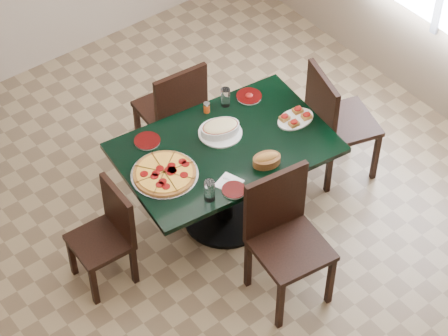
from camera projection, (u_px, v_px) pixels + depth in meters
floor at (211, 260)px, 6.32m from camera, size 5.50×5.50×0.00m
main_table at (225, 164)px, 6.21m from camera, size 1.57×1.11×0.75m
chair_far at (174, 108)px, 6.69m from camera, size 0.47×0.47×0.95m
chair_near at (284, 231)px, 5.77m from camera, size 0.52×0.52×1.00m
chair_right at (334, 118)px, 6.57m from camera, size 0.57×0.57×0.99m
chair_left at (108, 231)px, 5.93m from camera, size 0.39×0.39×0.81m
pepperoni_pizza at (165, 174)px, 5.86m from camera, size 0.46×0.46×0.04m
lasagna_casserole at (220, 129)px, 6.13m from camera, size 0.32×0.31×0.09m
bread_basket at (267, 159)px, 5.93m from camera, size 0.23×0.19×0.09m
bruschetta_platter at (296, 118)px, 6.25m from camera, size 0.29×0.20×0.05m
side_plate_near at (234, 190)px, 5.77m from camera, size 0.16×0.16×0.02m
side_plate_far_r at (249, 96)px, 6.44m from camera, size 0.19×0.19×0.03m
side_plate_far_l at (147, 141)px, 6.10m from camera, size 0.19×0.19×0.02m
napkin_setting at (229, 183)px, 5.82m from camera, size 0.19×0.19×0.01m
water_glass_a at (225, 97)px, 6.33m from camera, size 0.07×0.07×0.15m
water_glass_b at (210, 190)px, 5.67m from camera, size 0.07×0.07×0.16m
pepper_shaker at (207, 107)px, 6.30m from camera, size 0.05×0.05×0.08m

